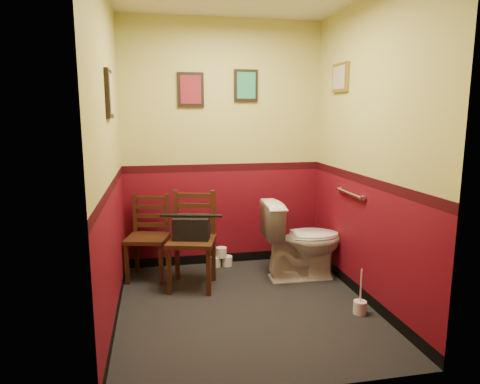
% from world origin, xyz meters
% --- Properties ---
extents(floor, '(2.20, 2.40, 0.00)m').
position_xyz_m(floor, '(0.00, 0.00, 0.00)').
color(floor, black).
rests_on(floor, ground).
extents(wall_back, '(2.20, 0.00, 2.70)m').
position_xyz_m(wall_back, '(0.00, 1.20, 1.35)').
color(wall_back, '#5C0A17').
rests_on(wall_back, ground).
extents(wall_front, '(2.20, 0.00, 2.70)m').
position_xyz_m(wall_front, '(0.00, -1.20, 1.35)').
color(wall_front, '#5C0A17').
rests_on(wall_front, ground).
extents(wall_left, '(0.00, 2.40, 2.70)m').
position_xyz_m(wall_left, '(-1.10, 0.00, 1.35)').
color(wall_left, '#5C0A17').
rests_on(wall_left, ground).
extents(wall_right, '(0.00, 2.40, 2.70)m').
position_xyz_m(wall_right, '(1.10, 0.00, 1.35)').
color(wall_right, '#5C0A17').
rests_on(wall_right, ground).
extents(grab_bar, '(0.05, 0.56, 0.06)m').
position_xyz_m(grab_bar, '(1.07, 0.25, 0.95)').
color(grab_bar, silver).
rests_on(grab_bar, wall_right).
extents(framed_print_back_a, '(0.28, 0.04, 0.36)m').
position_xyz_m(framed_print_back_a, '(-0.35, 1.18, 1.95)').
color(framed_print_back_a, black).
rests_on(framed_print_back_a, wall_back).
extents(framed_print_back_b, '(0.26, 0.04, 0.34)m').
position_xyz_m(framed_print_back_b, '(0.25, 1.18, 2.00)').
color(framed_print_back_b, black).
rests_on(framed_print_back_b, wall_back).
extents(framed_print_left, '(0.04, 0.30, 0.38)m').
position_xyz_m(framed_print_left, '(-1.08, 0.10, 1.85)').
color(framed_print_left, black).
rests_on(framed_print_left, wall_left).
extents(framed_print_right, '(0.04, 0.34, 0.28)m').
position_xyz_m(framed_print_right, '(1.08, 0.60, 2.05)').
color(framed_print_right, olive).
rests_on(framed_print_right, wall_right).
extents(toilet, '(0.83, 0.48, 0.81)m').
position_xyz_m(toilet, '(0.72, 0.58, 0.40)').
color(toilet, white).
rests_on(toilet, floor).
extents(toilet_brush, '(0.11, 0.11, 0.40)m').
position_xyz_m(toilet_brush, '(0.94, -0.31, 0.07)').
color(toilet_brush, silver).
rests_on(toilet_brush, floor).
extents(chair_left, '(0.49, 0.49, 0.87)m').
position_xyz_m(chair_left, '(-0.84, 0.92, 0.43)').
color(chair_left, '#3E2112').
rests_on(chair_left, floor).
extents(chair_right, '(0.54, 0.54, 0.94)m').
position_xyz_m(chair_right, '(-0.41, 0.59, 0.47)').
color(chair_right, '#3E2112').
rests_on(chair_right, floor).
extents(handbag, '(0.38, 0.25, 0.25)m').
position_xyz_m(handbag, '(-0.42, 0.55, 0.60)').
color(handbag, black).
rests_on(handbag, chair_right).
extents(tp_stack, '(0.25, 0.13, 0.22)m').
position_xyz_m(tp_stack, '(-0.05, 1.08, 0.09)').
color(tp_stack, silver).
rests_on(tp_stack, floor).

